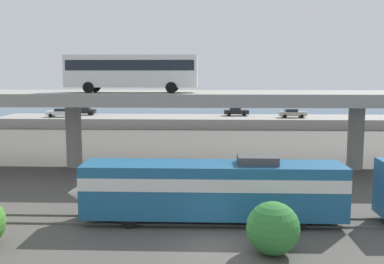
% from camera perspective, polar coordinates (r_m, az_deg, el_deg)
% --- Properties ---
extents(ground_plane, '(260.00, 260.00, 0.00)m').
position_cam_1_polar(ground_plane, '(24.24, 3.13, -14.53)').
color(ground_plane, '#4C4944').
extents(rail_strip_near, '(110.00, 0.12, 0.12)m').
position_cam_1_polar(rail_strip_near, '(27.24, 3.01, -11.87)').
color(rail_strip_near, '#59544C').
rests_on(rail_strip_near, ground_plane).
extents(rail_strip_far, '(110.00, 0.12, 0.12)m').
position_cam_1_polar(rail_strip_far, '(28.70, 2.97, -10.85)').
color(rail_strip_far, '#59544C').
rests_on(rail_strip_far, ground_plane).
extents(train_locomotive, '(16.90, 3.04, 4.18)m').
position_cam_1_polar(train_locomotive, '(27.36, 1.00, -7.10)').
color(train_locomotive, '#1E5984').
rests_on(train_locomotive, ground_plane).
extents(highway_overpass, '(96.00, 10.58, 7.36)m').
position_cam_1_polar(highway_overpass, '(42.54, 2.75, 4.17)').
color(highway_overpass, gray).
rests_on(highway_overpass, ground_plane).
extents(transit_bus_on_overpass, '(12.00, 2.68, 3.40)m').
position_cam_1_polar(transit_bus_on_overpass, '(41.38, -7.72, 7.89)').
color(transit_bus_on_overpass, silver).
rests_on(transit_bus_on_overpass, highway_overpass).
extents(pier_parking_lot, '(73.91, 10.23, 1.63)m').
position_cam_1_polar(pier_parking_lot, '(77.91, 2.47, 1.39)').
color(pier_parking_lot, gray).
rests_on(pier_parking_lot, ground_plane).
extents(parked_car_0, '(4.65, 1.90, 1.50)m').
position_cam_1_polar(parked_car_0, '(80.47, -16.51, 2.42)').
color(parked_car_0, silver).
rests_on(parked_car_0, pier_parking_lot).
extents(parked_car_1, '(4.54, 1.85, 1.50)m').
position_cam_1_polar(parked_car_1, '(77.64, 12.74, 2.37)').
color(parked_car_1, '#9E998C').
rests_on(parked_car_1, pier_parking_lot).
extents(parked_car_2, '(4.37, 1.91, 1.50)m').
position_cam_1_polar(parked_car_2, '(79.73, 5.68, 2.64)').
color(parked_car_2, black).
rests_on(parked_car_2, pier_parking_lot).
extents(parked_car_3, '(4.31, 1.86, 1.50)m').
position_cam_1_polar(parked_car_3, '(83.20, -13.71, 2.67)').
color(parked_car_3, black).
rests_on(parked_car_3, pier_parking_lot).
extents(harbor_water, '(140.00, 36.00, 0.01)m').
position_cam_1_polar(harbor_water, '(100.88, 2.41, 2.32)').
color(harbor_water, '#2D5170').
rests_on(harbor_water, ground_plane).
extents(shrub_right, '(2.71, 2.71, 2.71)m').
position_cam_1_polar(shrub_right, '(23.25, 10.35, -12.05)').
color(shrub_right, '#2F7733').
rests_on(shrub_right, ground_plane).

